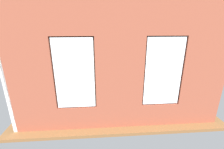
{
  "coord_description": "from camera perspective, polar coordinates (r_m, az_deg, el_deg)",
  "views": [
    {
      "loc": [
        0.51,
        6.4,
        2.92
      ],
      "look_at": [
        0.05,
        0.4,
        0.95
      ],
      "focal_mm": 24.0,
      "sensor_mm": 36.0,
      "label": 1
    }
  ],
  "objects": [
    {
      "name": "potted_plant_corner_far_left",
      "position": [
        5.86,
        27.39,
        -8.27
      ],
      "size": [
        0.55,
        0.55,
        0.79
      ],
      "color": "beige",
      "rests_on": "ground_plane"
    },
    {
      "name": "white_wall_right",
      "position": [
        6.78,
        -26.12,
        6.66
      ],
      "size": [
        0.1,
        4.84,
        3.57
      ],
      "primitive_type": "cube",
      "color": "white",
      "rests_on": "ground_plane"
    },
    {
      "name": "tv_flatscreen",
      "position": [
        7.27,
        -21.8,
        0.79
      ],
      "size": [
        1.22,
        0.2,
        0.85
      ],
      "color": "black",
      "rests_on": "media_console"
    },
    {
      "name": "papasan_chair",
      "position": [
        8.39,
        -2.47,
        1.05
      ],
      "size": [
        1.19,
        1.19,
        0.72
      ],
      "color": "olive",
      "rests_on": "ground_plane"
    },
    {
      "name": "potted_plant_between_couches",
      "position": [
        5.42,
        16.7,
        -6.85
      ],
      "size": [
        0.93,
        0.97,
        1.33
      ],
      "color": "beige",
      "rests_on": "ground_plane"
    },
    {
      "name": "potted_plant_beside_window_right",
      "position": [
        5.27,
        -24.87,
        -8.38
      ],
      "size": [
        0.84,
        0.84,
        1.07
      ],
      "color": "gray",
      "rests_on": "ground_plane"
    },
    {
      "name": "remote_black",
      "position": [
        7.26,
        2.07,
        -1.96
      ],
      "size": [
        0.17,
        0.12,
        0.02
      ],
      "primitive_type": "cube",
      "rotation": [
        0.0,
        0.0,
        1.1
      ],
      "color": "black",
      "rests_on": "coffee_table"
    },
    {
      "name": "couch_left",
      "position": [
        6.92,
        20.52,
        -5.09
      ],
      "size": [
        0.98,
        2.11,
        0.8
      ],
      "rotation": [
        0.0,
        0.0,
        1.52
      ],
      "color": "black",
      "rests_on": "ground_plane"
    },
    {
      "name": "ground_plane",
      "position": [
        7.08,
        0.14,
        -6.69
      ],
      "size": [
        6.71,
        5.84,
        0.1
      ],
      "primitive_type": "cube",
      "color": "brown"
    },
    {
      "name": "remote_gray",
      "position": [
        7.11,
        -1.3,
        -2.4
      ],
      "size": [
        0.16,
        0.15,
        0.02
      ],
      "primitive_type": "cube",
      "rotation": [
        0.0,
        0.0,
        0.87
      ],
      "color": "#59595B",
      "rests_on": "coffee_table"
    },
    {
      "name": "brick_wall_with_windows",
      "position": [
        4.06,
        2.99,
        1.79
      ],
      "size": [
        6.11,
        0.3,
        3.57
      ],
      "color": "brown",
      "rests_on": "ground_plane"
    },
    {
      "name": "potted_plant_near_tv",
      "position": [
        6.25,
        -19.4,
        -5.19
      ],
      "size": [
        0.62,
        0.62,
        0.84
      ],
      "color": "gray",
      "rests_on": "ground_plane"
    },
    {
      "name": "potted_plant_foreground_right",
      "position": [
        8.75,
        -16.8,
        3.19
      ],
      "size": [
        0.94,
        0.94,
        1.19
      ],
      "color": "#47423D",
      "rests_on": "ground_plane"
    },
    {
      "name": "potted_plant_corner_near_left",
      "position": [
        9.13,
        15.01,
        3.14
      ],
      "size": [
        0.96,
        1.11,
        1.15
      ],
      "color": "brown",
      "rests_on": "ground_plane"
    },
    {
      "name": "coffee_table",
      "position": [
        7.13,
        -1.3,
        -2.85
      ],
      "size": [
        1.58,
        0.73,
        0.42
      ],
      "color": "olive",
      "rests_on": "ground_plane"
    },
    {
      "name": "potted_plant_by_left_couch",
      "position": [
        8.01,
        13.75,
        0.01
      ],
      "size": [
        0.47,
        0.47,
        0.72
      ],
      "color": "brown",
      "rests_on": "ground_plane"
    },
    {
      "name": "cup_ceramic",
      "position": [
        7.0,
        -0.28,
        -2.38
      ],
      "size": [
        0.09,
        0.09,
        0.1
      ],
      "primitive_type": "cylinder",
      "color": "#33567F",
      "rests_on": "coffee_table"
    },
    {
      "name": "table_plant_small",
      "position": [
        7.16,
        -2.92,
        -1.53
      ],
      "size": [
        0.12,
        0.12,
        0.19
      ],
      "color": "brown",
      "rests_on": "coffee_table"
    },
    {
      "name": "couch_by_window",
      "position": [
        5.23,
        1.43,
        -11.61
      ],
      "size": [
        1.95,
        0.87,
        0.8
      ],
      "color": "black",
      "rests_on": "ground_plane"
    },
    {
      "name": "media_console",
      "position": [
        7.48,
        -21.21,
        -4.14
      ],
      "size": [
        1.27,
        0.42,
        0.49
      ],
      "primitive_type": "cube",
      "color": "black",
      "rests_on": "ground_plane"
    }
  ]
}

